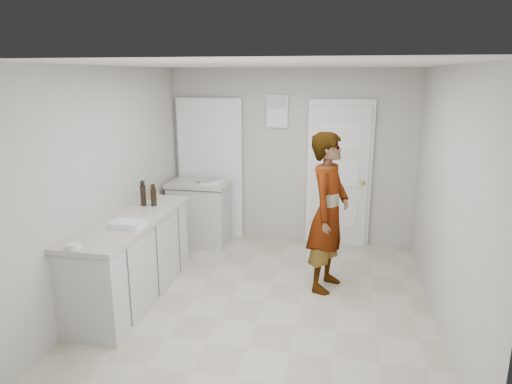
% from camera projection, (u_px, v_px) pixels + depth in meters
% --- Properties ---
extents(ground, '(4.00, 4.00, 0.00)m').
position_uv_depth(ground, '(265.00, 301.00, 4.99)').
color(ground, '#ABA28F').
rests_on(ground, ground).
extents(room_shell, '(4.00, 4.00, 4.00)m').
position_uv_depth(room_shell, '(278.00, 173.00, 6.62)').
color(room_shell, '#B8B5AD').
rests_on(room_shell, ground).
extents(main_counter, '(0.64, 1.96, 0.93)m').
position_uv_depth(main_counter, '(131.00, 262.00, 4.97)').
color(main_counter, silver).
rests_on(main_counter, ground).
extents(side_counter, '(0.84, 0.61, 0.93)m').
position_uv_depth(side_counter, '(200.00, 215.00, 6.59)').
color(side_counter, silver).
rests_on(side_counter, ground).
extents(person, '(0.60, 0.76, 1.81)m').
position_uv_depth(person, '(328.00, 213.00, 5.11)').
color(person, silver).
rests_on(person, ground).
extents(cake_mix_box, '(0.13, 0.08, 0.19)m').
position_uv_depth(cake_mix_box, '(153.00, 192.00, 5.56)').
color(cake_mix_box, '#9B7A4D').
rests_on(cake_mix_box, main_counter).
extents(spice_jar, '(0.05, 0.05, 0.08)m').
position_uv_depth(spice_jar, '(157.00, 196.00, 5.56)').
color(spice_jar, tan).
rests_on(spice_jar, main_counter).
extents(oil_cruet_a, '(0.07, 0.07, 0.27)m').
position_uv_depth(oil_cruet_a, '(154.00, 195.00, 5.27)').
color(oil_cruet_a, black).
rests_on(oil_cruet_a, main_counter).
extents(oil_cruet_b, '(0.07, 0.07, 0.30)m').
position_uv_depth(oil_cruet_b, '(143.00, 193.00, 5.29)').
color(oil_cruet_b, black).
rests_on(oil_cruet_b, main_counter).
extents(baking_dish, '(0.32, 0.23, 0.06)m').
position_uv_depth(baking_dish, '(127.00, 224.00, 4.57)').
color(baking_dish, silver).
rests_on(baking_dish, main_counter).
extents(egg_bowl, '(0.12, 0.12, 0.04)m').
position_uv_depth(egg_bowl, '(74.00, 246.00, 4.00)').
color(egg_bowl, silver).
rests_on(egg_bowl, main_counter).
extents(papers, '(0.27, 0.34, 0.01)m').
position_uv_depth(papers, '(212.00, 182.00, 6.44)').
color(papers, white).
rests_on(papers, side_counter).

